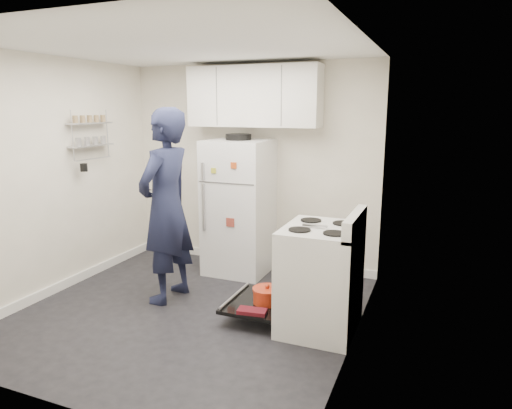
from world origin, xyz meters
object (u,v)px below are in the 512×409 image
at_px(open_oven_door, 262,299).
at_px(person, 166,207).
at_px(refrigerator, 239,207).
at_px(electric_range, 319,279).

xyz_separation_m(open_oven_door, person, (-1.07, 0.06, 0.80)).
bearing_deg(person, refrigerator, 165.15).
bearing_deg(electric_range, refrigerator, 139.35).
height_order(open_oven_door, refrigerator, refrigerator).
bearing_deg(refrigerator, electric_range, -40.65).
height_order(electric_range, refrigerator, refrigerator).
relative_size(open_oven_door, refrigerator, 0.43).
distance_m(refrigerator, person, 1.11).
distance_m(open_oven_door, refrigerator, 1.46).
distance_m(electric_range, person, 1.70).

